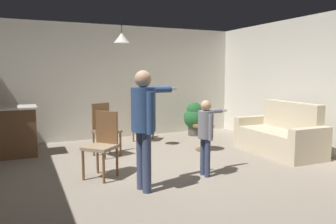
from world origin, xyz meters
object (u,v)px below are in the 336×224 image
dining_chair_centre_back (103,142)px  side_table_by_couch (203,135)px  couch_floral (280,136)px  dining_chair_near_wall (140,117)px  kitchen_counter (2,132)px  potted_plant_corner (195,117)px  person_child (206,129)px  person_adult (144,117)px  spare_remote_on_table (206,124)px  dining_chair_by_counter (104,127)px

dining_chair_centre_back → side_table_by_couch: bearing=-112.3°
couch_floral → dining_chair_near_wall: bearing=45.6°
kitchen_counter → dining_chair_centre_back: (1.46, -1.92, 0.07)m
kitchen_counter → potted_plant_corner: size_ratio=1.50×
dining_chair_centre_back → potted_plant_corner: bearing=-93.6°
dining_chair_near_wall → kitchen_counter: bearing=-43.7°
dining_chair_near_wall → potted_plant_corner: dining_chair_near_wall is taller
couch_floral → dining_chair_near_wall: 3.10m
dining_chair_near_wall → dining_chair_centre_back: 2.69m
kitchen_counter → person_child: (2.91, -2.52, 0.25)m
person_child → dining_chair_near_wall: (-0.04, 2.89, -0.18)m
person_adult → dining_chair_centre_back: person_adult is taller
kitchen_counter → side_table_by_couch: bearing=-16.4°
side_table_by_couch → spare_remote_on_table: 0.22m
person_adult → person_child: person_adult is taller
side_table_by_couch → dining_chair_centre_back: bearing=-159.7°
couch_floral → dining_chair_by_counter: 3.45m
side_table_by_couch → spare_remote_on_table: size_ratio=4.00×
dining_chair_by_counter → spare_remote_on_table: (1.97, -0.48, -0.01)m
person_child → dining_chair_by_counter: 2.20m
side_table_by_couch → dining_chair_by_counter: 1.99m
person_child → potted_plant_corner: bearing=150.9°
kitchen_counter → potted_plant_corner: 4.34m
person_child → person_adult: bearing=-82.4°
person_child → kitchen_counter: bearing=-134.2°
couch_floral → person_adult: person_adult is taller
dining_chair_by_counter → dining_chair_near_wall: (1.08, 1.01, 0.00)m
couch_floral → dining_chair_near_wall: size_ratio=1.82×
dining_chair_centre_back → spare_remote_on_table: bearing=-113.3°
potted_plant_corner → spare_remote_on_table: bearing=-110.6°
person_child → dining_chair_by_counter: (-1.12, 1.88, -0.18)m
dining_chair_near_wall → dining_chair_by_counter: bearing=-7.8°
couch_floral → kitchen_counter: 5.35m
dining_chair_centre_back → spare_remote_on_table: (2.29, 0.80, -0.01)m
side_table_by_couch → dining_chair_centre_back: dining_chair_centre_back is taller
potted_plant_corner → side_table_by_couch: bearing=-112.4°
dining_chair_centre_back → person_adult: bearing=162.4°
potted_plant_corner → spare_remote_on_table: (-0.57, -1.52, 0.08)m
side_table_by_couch → couch_floral: bearing=-30.7°
person_child → dining_chair_by_counter: size_ratio=1.17×
dining_chair_near_wall → person_child: bearing=39.9°
side_table_by_couch → person_adult: size_ratio=0.32×
couch_floral → dining_chair_near_wall: same height
person_adult → potted_plant_corner: size_ratio=1.93×
dining_chair_by_counter → side_table_by_couch: bearing=145.5°
potted_plant_corner → couch_floral: bearing=-73.0°
couch_floral → kitchen_counter: bearing=71.3°
potted_plant_corner → spare_remote_on_table: potted_plant_corner is taller
dining_chair_centre_back → person_child: bearing=-155.0°
dining_chair_centre_back → potted_plant_corner: 3.68m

